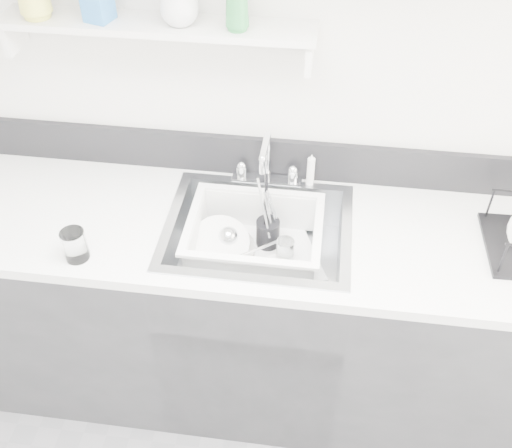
# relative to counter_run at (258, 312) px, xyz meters

# --- Properties ---
(room_shell) EXTENTS (3.50, 3.00, 2.60)m
(room_shell) POSITION_rel_counter_run_xyz_m (0.00, -0.80, 1.22)
(room_shell) COLOR silver
(room_shell) RESTS_ON ground
(counter_run) EXTENTS (3.20, 0.62, 0.92)m
(counter_run) POSITION_rel_counter_run_xyz_m (0.00, 0.00, 0.00)
(counter_run) COLOR #29292D
(counter_run) RESTS_ON ground
(backsplash) EXTENTS (3.20, 0.02, 0.16)m
(backsplash) POSITION_rel_counter_run_xyz_m (0.00, 0.30, 0.54)
(backsplash) COLOR black
(backsplash) RESTS_ON counter_run
(sink) EXTENTS (0.64, 0.52, 0.20)m
(sink) POSITION_rel_counter_run_xyz_m (0.00, 0.00, 0.37)
(sink) COLOR silver
(sink) RESTS_ON counter_run
(faucet) EXTENTS (0.26, 0.18, 0.23)m
(faucet) POSITION_rel_counter_run_xyz_m (0.00, 0.25, 0.52)
(faucet) COLOR silver
(faucet) RESTS_ON counter_run
(side_sprayer) EXTENTS (0.03, 0.03, 0.14)m
(side_sprayer) POSITION_rel_counter_run_xyz_m (0.16, 0.25, 0.53)
(side_sprayer) COLOR white
(side_sprayer) RESTS_ON counter_run
(wall_shelf) EXTENTS (1.00, 0.16, 0.12)m
(wall_shelf) POSITION_rel_counter_run_xyz_m (-0.35, 0.23, 1.05)
(wall_shelf) COLOR silver
(wall_shelf) RESTS_ON room_shell
(wash_tub) EXTENTS (0.58, 0.53, 0.18)m
(wash_tub) POSITION_rel_counter_run_xyz_m (-0.01, 0.01, 0.38)
(wash_tub) COLOR white
(wash_tub) RESTS_ON sink
(plate_stack) EXTENTS (0.26, 0.25, 0.10)m
(plate_stack) POSITION_rel_counter_run_xyz_m (-0.13, 0.01, 0.33)
(plate_stack) COLOR white
(plate_stack) RESTS_ON wash_tub
(utensil_cup) EXTENTS (0.09, 0.09, 0.29)m
(utensil_cup) POSITION_rel_counter_run_xyz_m (0.03, 0.08, 0.37)
(utensil_cup) COLOR black
(utensil_cup) RESTS_ON wash_tub
(ladle) EXTENTS (0.28, 0.27, 0.08)m
(ladle) POSITION_rel_counter_run_xyz_m (-0.06, -0.01, 0.35)
(ladle) COLOR silver
(ladle) RESTS_ON wash_tub
(tumbler_in_tub) EXTENTS (0.08, 0.08, 0.09)m
(tumbler_in_tub) POSITION_rel_counter_run_xyz_m (0.10, 0.01, 0.35)
(tumbler_in_tub) COLOR white
(tumbler_in_tub) RESTS_ON wash_tub
(tumbler_counter) EXTENTS (0.10, 0.10, 0.11)m
(tumbler_counter) POSITION_rel_counter_run_xyz_m (-0.56, -0.22, 0.51)
(tumbler_counter) COLOR white
(tumbler_counter) RESTS_ON counter_run
(bowl_small) EXTENTS (0.12, 0.12, 0.03)m
(bowl_small) POSITION_rel_counter_run_xyz_m (0.08, -0.05, 0.32)
(bowl_small) COLOR white
(bowl_small) RESTS_ON wash_tub
(soap_bottle_c) EXTENTS (0.12, 0.12, 0.15)m
(soap_bottle_c) POSITION_rel_counter_run_xyz_m (-0.27, 0.22, 1.15)
(soap_bottle_c) COLOR silver
(soap_bottle_c) RESTS_ON wall_shelf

